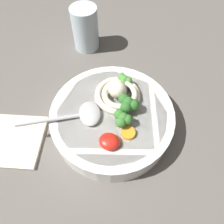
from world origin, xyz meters
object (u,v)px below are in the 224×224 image
Objects in this scene: noodle_pile at (118,93)px; folded_napkin at (8,140)px; soup_bowl at (112,118)px; soup_spoon at (83,115)px; drinking_glass at (85,29)px.

folded_napkin is (-19.16, -17.10, -6.56)cm from noodle_pile.
soup_spoon reaches higher than soup_bowl.
noodle_pile is 0.68× the size of soup_spoon.
noodle_pile is at bearing 41.75° from folded_napkin.
noodle_pile is at bearing -45.79° from drinking_glass.
noodle_pile is 25.11cm from drinking_glass.
drinking_glass is at bearing -97.55° from soup_spoon.
folded_napkin is at bearing -146.32° from soup_bowl.
drinking_glass reaches higher than folded_napkin.
folded_napkin is at bearing -0.84° from soup_spoon.
soup_bowl is 2.20× the size of drinking_glass.
noodle_pile is at bearing -156.05° from soup_spoon.
soup_spoon is at bearing -121.74° from noodle_pile.
soup_bowl is at bearing -51.05° from drinking_glass.
soup_spoon is 1.08× the size of folded_napkin.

